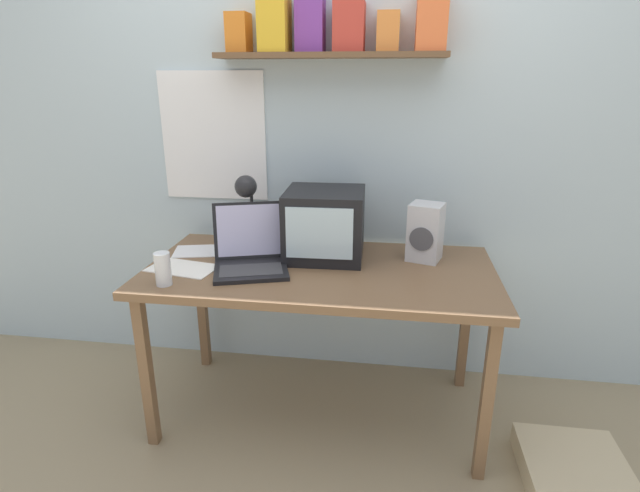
{
  "coord_description": "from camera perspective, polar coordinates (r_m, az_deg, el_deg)",
  "views": [
    {
      "loc": [
        0.3,
        -2.03,
        1.56
      ],
      "look_at": [
        0.0,
        0.0,
        0.85
      ],
      "focal_mm": 28.0,
      "sensor_mm": 36.0,
      "label": 1
    }
  ],
  "objects": [
    {
      "name": "floor_cushion",
      "position": [
        2.43,
        26.98,
        -21.8
      ],
      "size": [
        0.4,
        0.4,
        0.1
      ],
      "color": "#C8B48B",
      "rests_on": "ground_plane"
    },
    {
      "name": "ground_plane",
      "position": [
        2.57,
        0.0,
        -18.24
      ],
      "size": [
        12.0,
        12.0,
        0.0
      ],
      "primitive_type": "plane",
      "color": "#9A8868"
    },
    {
      "name": "printed_handout",
      "position": [
        2.27,
        -15.42,
        -2.45
      ],
      "size": [
        0.32,
        0.23,
        0.0
      ],
      "rotation": [
        0.0,
        0.0,
        -0.19
      ],
      "color": "white",
      "rests_on": "corner_desk"
    },
    {
      "name": "desk_lamp",
      "position": [
        2.37,
        -8.28,
        5.4
      ],
      "size": [
        0.13,
        0.18,
        0.37
      ],
      "rotation": [
        0.0,
        0.0,
        -0.11
      ],
      "color": "#232326",
      "rests_on": "corner_desk"
    },
    {
      "name": "back_wall",
      "position": [
        2.54,
        1.56,
        13.44
      ],
      "size": [
        5.6,
        0.24,
        2.6
      ],
      "color": "silver",
      "rests_on": "ground_plane"
    },
    {
      "name": "loose_paper_near_monitor",
      "position": [
        2.47,
        -13.54,
        -0.56
      ],
      "size": [
        0.28,
        0.23,
        0.0
      ],
      "rotation": [
        0.0,
        0.0,
        0.24
      ],
      "color": "white",
      "rests_on": "corner_desk"
    },
    {
      "name": "laptop",
      "position": [
        2.21,
        -8.01,
        -0.73
      ],
      "size": [
        0.39,
        0.39,
        0.27
      ],
      "rotation": [
        0.0,
        0.0,
        0.3
      ],
      "color": "black",
      "rests_on": "corner_desk"
    },
    {
      "name": "corner_desk",
      "position": [
        2.23,
        0.0,
        -3.99
      ],
      "size": [
        1.53,
        0.77,
        0.75
      ],
      "color": "brown",
      "rests_on": "ground_plane"
    },
    {
      "name": "crt_monitor",
      "position": [
        2.29,
        0.43,
        2.53
      ],
      "size": [
        0.36,
        0.36,
        0.31
      ],
      "rotation": [
        0.0,
        0.0,
        0.03
      ],
      "color": "black",
      "rests_on": "corner_desk"
    },
    {
      "name": "space_heater",
      "position": [
        2.31,
        11.96,
        1.56
      ],
      "size": [
        0.18,
        0.17,
        0.26
      ],
      "rotation": [
        0.0,
        0.0,
        -0.31
      ],
      "color": "silver",
      "rests_on": "corner_desk"
    },
    {
      "name": "juice_glass",
      "position": [
        2.1,
        -17.5,
        -2.7
      ],
      "size": [
        0.06,
        0.06,
        0.14
      ],
      "color": "white",
      "rests_on": "corner_desk"
    }
  ]
}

